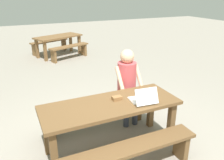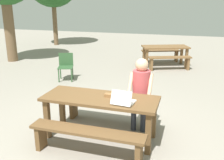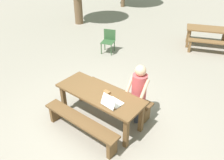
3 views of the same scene
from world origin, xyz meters
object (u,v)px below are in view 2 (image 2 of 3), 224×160
(picnic_table_front, at_px, (100,103))
(plastic_chair, at_px, (66,66))
(small_pouch, at_px, (109,95))
(picnic_table_mid, at_px, (165,49))
(person_seated, at_px, (141,88))
(laptop, at_px, (123,100))

(picnic_table_front, xyz_separation_m, plastic_chair, (-2.21, 3.03, -0.21))
(small_pouch, relative_size, picnic_table_mid, 0.08)
(picnic_table_front, relative_size, plastic_chair, 2.45)
(person_seated, relative_size, picnic_table_mid, 0.74)
(plastic_chair, bearing_deg, laptop, -70.11)
(person_seated, bearing_deg, laptop, -100.74)
(small_pouch, bearing_deg, laptop, -34.97)
(laptop, relative_size, small_pouch, 2.61)
(laptop, height_order, person_seated, person_seated)
(picnic_table_front, bearing_deg, small_pouch, 27.69)
(person_seated, xyz_separation_m, picnic_table_mid, (-0.09, 5.16, -0.19))
(picnic_table_front, height_order, laptop, laptop)
(picnic_table_front, distance_m, picnic_table_mid, 5.78)
(picnic_table_front, bearing_deg, picnic_table_mid, 85.00)
(small_pouch, bearing_deg, person_seated, 48.83)
(picnic_table_front, xyz_separation_m, laptop, (0.45, -0.15, 0.17))
(picnic_table_front, xyz_separation_m, person_seated, (0.59, 0.60, 0.15))
(picnic_table_front, bearing_deg, laptop, -18.62)
(plastic_chair, bearing_deg, picnic_table_front, -73.92)
(picnic_table_front, relative_size, small_pouch, 14.12)
(picnic_table_front, distance_m, person_seated, 0.86)
(small_pouch, relative_size, plastic_chair, 0.17)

